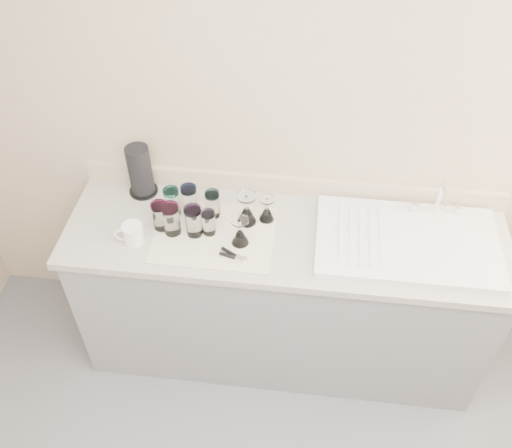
# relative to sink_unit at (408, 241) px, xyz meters

# --- Properties ---
(room_envelope) EXTENTS (3.54, 3.50, 2.52)m
(room_envelope) POSITION_rel_sink_unit_xyz_m (-0.55, -1.20, 0.64)
(room_envelope) COLOR #59595E
(room_envelope) RESTS_ON ground
(counter_unit) EXTENTS (2.06, 0.62, 0.90)m
(counter_unit) POSITION_rel_sink_unit_xyz_m (-0.55, -0.00, -0.47)
(counter_unit) COLOR slate
(counter_unit) RESTS_ON ground
(sink_unit) EXTENTS (0.82, 0.50, 0.22)m
(sink_unit) POSITION_rel_sink_unit_xyz_m (0.00, 0.00, 0.00)
(sink_unit) COLOR white
(sink_unit) RESTS_ON counter_unit
(dish_towel) EXTENTS (0.55, 0.42, 0.01)m
(dish_towel) POSITION_rel_sink_unit_xyz_m (-0.88, -0.05, -0.02)
(dish_towel) COLOR white
(dish_towel) RESTS_ON counter_unit
(tumbler_teal) EXTENTS (0.08, 0.08, 0.15)m
(tumbler_teal) POSITION_rel_sink_unit_xyz_m (-1.09, 0.06, 0.06)
(tumbler_teal) COLOR white
(tumbler_teal) RESTS_ON dish_towel
(tumbler_cyan) EXTENTS (0.08, 0.08, 0.15)m
(tumbler_cyan) POSITION_rel_sink_unit_xyz_m (-1.02, 0.09, 0.07)
(tumbler_cyan) COLOR white
(tumbler_cyan) RESTS_ON dish_towel
(tumbler_purple) EXTENTS (0.07, 0.07, 0.14)m
(tumbler_purple) POSITION_rel_sink_unit_xyz_m (-0.90, 0.08, 0.06)
(tumbler_purple) COLOR white
(tumbler_purple) RESTS_ON dish_towel
(tumbler_magenta) EXTENTS (0.08, 0.08, 0.16)m
(tumbler_magenta) POSITION_rel_sink_unit_xyz_m (-1.07, -0.06, 0.07)
(tumbler_magenta) COLOR white
(tumbler_magenta) RESTS_ON dish_towel
(tumbler_blue) EXTENTS (0.08, 0.08, 0.16)m
(tumbler_blue) POSITION_rel_sink_unit_xyz_m (-0.97, -0.05, 0.07)
(tumbler_blue) COLOR white
(tumbler_blue) RESTS_ON dish_towel
(tumbler_lavender) EXTENTS (0.06, 0.06, 0.13)m
(tumbler_lavender) POSITION_rel_sink_unit_xyz_m (-0.90, -0.04, 0.05)
(tumbler_lavender) COLOR white
(tumbler_lavender) RESTS_ON dish_towel
(tumbler_extra) EXTENTS (0.07, 0.07, 0.15)m
(tumbler_extra) POSITION_rel_sink_unit_xyz_m (-1.13, -0.03, 0.06)
(tumbler_extra) COLOR white
(tumbler_extra) RESTS_ON dish_towel
(goblet_back_left) EXTENTS (0.09, 0.09, 0.16)m
(goblet_back_left) POSITION_rel_sink_unit_xyz_m (-0.74, 0.05, 0.04)
(goblet_back_left) COLOR white
(goblet_back_left) RESTS_ON dish_towel
(goblet_back_right) EXTENTS (0.07, 0.07, 0.13)m
(goblet_back_right) POSITION_rel_sink_unit_xyz_m (-0.65, 0.08, 0.03)
(goblet_back_right) COLOR white
(goblet_back_right) RESTS_ON dish_towel
(goblet_front_left) EXTENTS (0.08, 0.08, 0.14)m
(goblet_front_left) POSITION_rel_sink_unit_xyz_m (-0.75, -0.09, 0.04)
(goblet_front_left) COLOR white
(goblet_front_left) RESTS_ON dish_towel
(can_opener) EXTENTS (0.13, 0.09, 0.02)m
(can_opener) POSITION_rel_sink_unit_xyz_m (-0.77, -0.18, -0.00)
(can_opener) COLOR silver
(can_opener) RESTS_ON dish_towel
(white_mug) EXTENTS (0.14, 0.12, 0.10)m
(white_mug) POSITION_rel_sink_unit_xyz_m (-1.24, -0.13, 0.03)
(white_mug) COLOR white
(white_mug) RESTS_ON counter_unit
(paper_towel_roll) EXTENTS (0.14, 0.14, 0.27)m
(paper_towel_roll) POSITION_rel_sink_unit_xyz_m (-1.28, 0.21, 0.11)
(paper_towel_roll) COLOR black
(paper_towel_roll) RESTS_ON counter_unit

